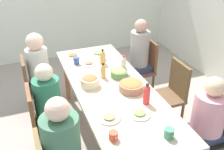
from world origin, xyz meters
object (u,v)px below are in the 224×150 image
(plate_1, at_px, (109,118))
(bottle_3, at_px, (103,57))
(cup_1, at_px, (103,57))
(dining_table, at_px, (112,92))
(plate_0, at_px, (89,63))
(plate_4, at_px, (140,114))
(chair_1, at_px, (211,130))
(bowl_2, at_px, (131,86))
(person_4, at_px, (40,69))
(chair_5, at_px, (171,92))
(bottle_2, at_px, (147,94))
(chair_2, at_px, (43,120))
(person_2, at_px, (50,104))
(bowl_0, at_px, (90,81))
(bottle_0, at_px, (123,65))
(cup_3, at_px, (113,136))
(cup_0, at_px, (169,133))
(bowl_1, at_px, (119,73))
(bottle_1, at_px, (103,71))
(chair_3, at_px, (144,66))
(chair_4, at_px, (35,85))
(cup_2, at_px, (76,61))
(plate_2, at_px, (98,53))
(plate_3, at_px, (73,56))
(person_3, at_px, (139,54))

(plate_1, height_order, bottle_3, bottle_3)
(cup_1, bearing_deg, bottle_3, -19.12)
(dining_table, height_order, plate_0, plate_0)
(plate_4, bearing_deg, chair_1, 74.80)
(bowl_2, height_order, cup_1, bowl_2)
(chair_1, height_order, person_4, person_4)
(chair_5, bearing_deg, bottle_2, -54.07)
(chair_2, height_order, person_2, person_2)
(plate_4, relative_size, bowl_0, 1.00)
(plate_0, bearing_deg, bottle_3, 74.73)
(bowl_0, height_order, bottle_0, bottle_0)
(bowl_0, bearing_deg, chair_2, -79.65)
(bowl_2, height_order, cup_3, bowl_2)
(bowl_0, bearing_deg, cup_0, 20.40)
(chair_2, xyz_separation_m, bowl_1, (-0.19, 0.96, 0.30))
(person_2, relative_size, bottle_0, 5.10)
(bowl_0, relative_size, bottle_1, 1.14)
(bottle_0, bearing_deg, chair_1, 27.72)
(chair_3, bearing_deg, bowl_2, -34.26)
(chair_4, xyz_separation_m, cup_2, (0.08, 0.56, 0.30))
(plate_2, xyz_separation_m, cup_3, (1.69, -0.41, 0.02))
(dining_table, xyz_separation_m, bowl_1, (-0.19, 0.16, 0.13))
(chair_4, bearing_deg, plate_0, 78.48)
(chair_2, bearing_deg, cup_3, 32.53)
(plate_4, distance_m, bottle_1, 0.82)
(dining_table, bearing_deg, bottle_1, -173.93)
(cup_1, bearing_deg, bottle_2, 3.99)
(cup_0, bearing_deg, chair_1, 104.88)
(plate_1, relative_size, cup_2, 1.96)
(person_2, xyz_separation_m, plate_0, (-0.63, 0.62, 0.08))
(plate_0, bearing_deg, cup_0, 9.12)
(chair_3, relative_size, cup_1, 8.15)
(plate_3, height_order, bottle_1, bottle_1)
(bowl_2, height_order, cup_2, bowl_2)
(plate_4, bearing_deg, chair_5, 128.23)
(chair_3, height_order, chair_5, same)
(plate_4, distance_m, bowl_0, 0.74)
(person_2, height_order, person_3, person_3)
(plate_3, relative_size, bottle_0, 0.97)
(person_3, distance_m, bottle_3, 0.66)
(chair_1, relative_size, plate_3, 4.03)
(person_2, xyz_separation_m, plate_2, (-0.88, 0.83, 0.08))
(plate_0, bearing_deg, bottle_0, 42.88)
(person_4, xyz_separation_m, bowl_0, (0.67, 0.48, 0.09))
(chair_3, distance_m, bowl_2, 1.16)
(cup_0, bearing_deg, person_4, -153.21)
(person_2, height_order, bowl_0, person_2)
(plate_3, xyz_separation_m, bowl_2, (1.08, 0.40, 0.04))
(plate_3, bearing_deg, bowl_1, 27.67)
(person_4, bearing_deg, plate_3, 108.54)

